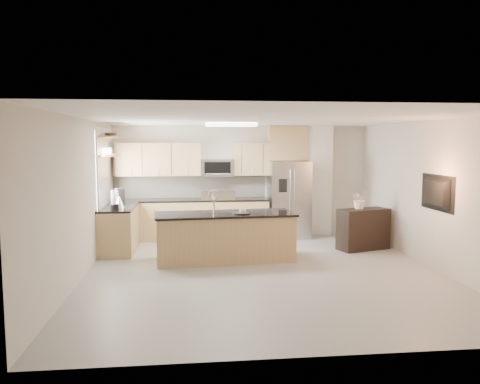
{
  "coord_description": "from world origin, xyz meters",
  "views": [
    {
      "loc": [
        -1.23,
        -7.76,
        2.2
      ],
      "look_at": [
        -0.25,
        1.3,
        1.24
      ],
      "focal_mm": 35.0,
      "sensor_mm": 36.0,
      "label": 1
    }
  ],
  "objects": [
    {
      "name": "credenza",
      "position": [
        2.33,
        1.45,
        0.42
      ],
      "size": [
        1.14,
        0.74,
        0.85
      ],
      "primitive_type": "cube",
      "rotation": [
        0.0,
        0.0,
        0.3
      ],
      "color": "black",
      "rests_on": "floor"
    },
    {
      "name": "television",
      "position": [
        2.91,
        -0.2,
        1.35
      ],
      "size": [
        0.14,
        1.08,
        0.62
      ],
      "primitive_type": "imported",
      "rotation": [
        0.0,
        0.0,
        1.57
      ],
      "color": "black",
      "rests_on": "wall_right"
    },
    {
      "name": "floor",
      "position": [
        0.0,
        0.0,
        0.0
      ],
      "size": [
        6.5,
        6.5,
        0.0
      ],
      "primitive_type": "plane",
      "color": "#9B9A94",
      "rests_on": "ground"
    },
    {
      "name": "microwave",
      "position": [
        -0.6,
        3.04,
        1.63
      ],
      "size": [
        0.76,
        0.4,
        0.4
      ],
      "color": "#A8A9AB",
      "rests_on": "upper_cabinets"
    },
    {
      "name": "shelf_upper",
      "position": [
        -2.85,
        1.95,
        2.32
      ],
      "size": [
        0.3,
        1.2,
        0.04
      ],
      "primitive_type": "cube",
      "color": "brown",
      "rests_on": "wall_left"
    },
    {
      "name": "wall_front",
      "position": [
        0.0,
        -3.25,
        1.3
      ],
      "size": [
        6.0,
        0.02,
        2.6
      ],
      "primitive_type": "cube",
      "color": "beige",
      "rests_on": "floor"
    },
    {
      "name": "upper_cabinets",
      "position": [
        -1.3,
        3.09,
        1.83
      ],
      "size": [
        3.5,
        0.33,
        0.75
      ],
      "color": "tan",
      "rests_on": "wall_back"
    },
    {
      "name": "kettle",
      "position": [
        -2.62,
        1.61,
        1.05
      ],
      "size": [
        0.23,
        0.23,
        0.28
      ],
      "color": "#A8A9AB",
      "rests_on": "left_counter"
    },
    {
      "name": "wall_back",
      "position": [
        0.0,
        3.25,
        1.3
      ],
      "size": [
        6.0,
        0.02,
        2.6
      ],
      "primitive_type": "cube",
      "color": "beige",
      "rests_on": "floor"
    },
    {
      "name": "flower_vase",
      "position": [
        2.25,
        1.47,
        1.16
      ],
      "size": [
        0.61,
        0.55,
        0.62
      ],
      "primitive_type": "imported",
      "rotation": [
        0.0,
        0.0,
        0.13
      ],
      "color": "white",
      "rests_on": "credenza"
    },
    {
      "name": "bowl",
      "position": [
        -2.85,
        2.24,
        2.39
      ],
      "size": [
        0.46,
        0.46,
        0.09
      ],
      "primitive_type": "imported",
      "rotation": [
        0.0,
        0.0,
        0.2
      ],
      "color": "#A8A9AB",
      "rests_on": "shelf_upper"
    },
    {
      "name": "platter",
      "position": [
        -0.3,
        0.74,
        0.91
      ],
      "size": [
        0.38,
        0.38,
        0.02
      ],
      "primitive_type": "cylinder",
      "rotation": [
        0.0,
        0.0,
        -0.1
      ],
      "color": "black",
      "rests_on": "island"
    },
    {
      "name": "island",
      "position": [
        -0.59,
        0.85,
        0.45
      ],
      "size": [
        2.66,
        1.13,
        1.32
      ],
      "rotation": [
        0.0,
        0.0,
        0.07
      ],
      "color": "tan",
      "rests_on": "floor"
    },
    {
      "name": "cup",
      "position": [
        -0.27,
        0.63,
        0.95
      ],
      "size": [
        0.16,
        0.16,
        0.1
      ],
      "primitive_type": "imported",
      "rotation": [
        0.0,
        0.0,
        -0.34
      ],
      "color": "silver",
      "rests_on": "island"
    },
    {
      "name": "range",
      "position": [
        -0.6,
        2.92,
        0.47
      ],
      "size": [
        0.76,
        0.64,
        1.14
      ],
      "color": "black",
      "rests_on": "floor"
    },
    {
      "name": "shelf_lower",
      "position": [
        -2.85,
        1.95,
        1.95
      ],
      "size": [
        0.3,
        1.2,
        0.04
      ],
      "primitive_type": "cube",
      "color": "brown",
      "rests_on": "wall_left"
    },
    {
      "name": "wall_left",
      "position": [
        -3.0,
        0.0,
        1.3
      ],
      "size": [
        0.02,
        6.5,
        2.6
      ],
      "primitive_type": "cube",
      "color": "beige",
      "rests_on": "floor"
    },
    {
      "name": "coffee_maker",
      "position": [
        -2.69,
        2.2,
        1.08
      ],
      "size": [
        0.22,
        0.25,
        0.33
      ],
      "color": "black",
      "rests_on": "left_counter"
    },
    {
      "name": "wall_right",
      "position": [
        3.0,
        0.0,
        1.3
      ],
      "size": [
        0.02,
        6.5,
        2.6
      ],
      "primitive_type": "cube",
      "color": "beige",
      "rests_on": "floor"
    },
    {
      "name": "blender",
      "position": [
        -2.67,
        1.34,
        1.09
      ],
      "size": [
        0.16,
        0.16,
        0.38
      ],
      "color": "black",
      "rests_on": "left_counter"
    },
    {
      "name": "refrigerator",
      "position": [
        1.06,
        2.87,
        0.89
      ],
      "size": [
        0.92,
        0.78,
        1.78
      ],
      "color": "#A8A9AB",
      "rests_on": "floor"
    },
    {
      "name": "back_counter",
      "position": [
        -1.23,
        2.93,
        0.47
      ],
      "size": [
        3.55,
        0.66,
        1.44
      ],
      "color": "tan",
      "rests_on": "floor"
    },
    {
      "name": "ceiling",
      "position": [
        0.0,
        0.0,
        2.6
      ],
      "size": [
        6.0,
        6.5,
        0.02
      ],
      "primitive_type": "cube",
      "color": "white",
      "rests_on": "wall_back"
    },
    {
      "name": "left_counter",
      "position": [
        -2.67,
        1.85,
        0.46
      ],
      "size": [
        0.66,
        1.5,
        0.92
      ],
      "color": "tan",
      "rests_on": "floor"
    },
    {
      "name": "ceiling_fixture",
      "position": [
        -0.4,
        1.6,
        2.56
      ],
      "size": [
        1.0,
        0.5,
        0.06
      ],
      "primitive_type": "cube",
      "color": "white",
      "rests_on": "ceiling"
    },
    {
      "name": "partition_column",
      "position": [
        1.82,
        3.1,
        1.3
      ],
      "size": [
        0.6,
        0.3,
        2.6
      ],
      "primitive_type": "cube",
      "color": "white",
      "rests_on": "floor"
    },
    {
      "name": "window",
      "position": [
        -2.98,
        1.85,
        1.65
      ],
      "size": [
        0.04,
        1.15,
        1.65
      ],
      "color": "white",
      "rests_on": "wall_left"
    }
  ]
}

